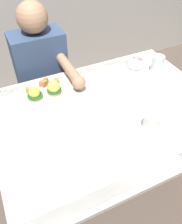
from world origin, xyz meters
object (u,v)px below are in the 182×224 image
object	(u,v)px
dining_table	(109,125)
eggs_benedict_plate	(45,92)
coffee_mug	(152,121)
water_glass_near	(157,66)
fruit_bowl	(136,62)
fork	(131,89)
diner_person	(44,75)

from	to	relation	value
dining_table	eggs_benedict_plate	xyz separation A→B (m)	(-0.27, 0.27, 0.13)
coffee_mug	water_glass_near	distance (m)	0.50
fruit_bowl	water_glass_near	bearing A→B (deg)	-55.39
water_glass_near	dining_table	bearing A→B (deg)	-156.20
coffee_mug	fork	size ratio (longest dim) A/B	0.76
water_glass_near	eggs_benedict_plate	bearing A→B (deg)	174.13
eggs_benedict_plate	diner_person	size ratio (longest dim) A/B	0.24
coffee_mug	water_glass_near	bearing A→B (deg)	50.57
dining_table	fruit_bowl	size ratio (longest dim) A/B	10.00
fruit_bowl	dining_table	bearing A→B (deg)	-139.45
dining_table	fruit_bowl	world-z (taller)	fruit_bowl
eggs_benedict_plate	water_glass_near	xyz separation A→B (m)	(0.71, -0.07, 0.02)
dining_table	fork	size ratio (longest dim) A/B	8.26
fruit_bowl	fork	world-z (taller)	fruit_bowl
water_glass_near	diner_person	xyz separation A→B (m)	(-0.64, 0.41, -0.14)
fruit_bowl	coffee_mug	size ratio (longest dim) A/B	1.08
fork	water_glass_near	xyz separation A→B (m)	(0.23, 0.08, 0.05)
water_glass_near	diner_person	world-z (taller)	diner_person
dining_table	eggs_benedict_plate	distance (m)	0.40
fork	water_glass_near	world-z (taller)	water_glass_near
fruit_bowl	diner_person	bearing A→B (deg)	152.43
eggs_benedict_plate	diner_person	world-z (taller)	diner_person
dining_table	coffee_mug	distance (m)	0.28
water_glass_near	diner_person	distance (m)	0.77
fruit_bowl	coffee_mug	distance (m)	0.56
coffee_mug	dining_table	bearing A→B (deg)	122.35
coffee_mug	eggs_benedict_plate	bearing A→B (deg)	130.19
diner_person	eggs_benedict_plate	bearing A→B (deg)	-102.56
water_glass_near	fruit_bowl	bearing A→B (deg)	124.61
water_glass_near	diner_person	size ratio (longest dim) A/B	0.10
eggs_benedict_plate	coffee_mug	distance (m)	0.60
coffee_mug	fruit_bowl	bearing A→B (deg)	64.53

